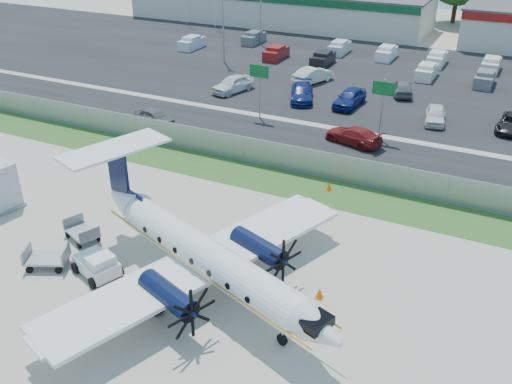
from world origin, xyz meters
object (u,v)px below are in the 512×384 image
at_px(aircraft, 203,255).
at_px(baggage_cart_near, 47,258).
at_px(baggage_cart_far, 82,232).
at_px(pushback_tug, 98,265).

height_order(aircraft, baggage_cart_near, aircraft).
height_order(aircraft, baggage_cart_far, aircraft).
bearing_deg(pushback_tug, baggage_cart_far, 143.46).
relative_size(pushback_tug, baggage_cart_near, 1.12).
bearing_deg(aircraft, baggage_cart_far, 174.11).
xyz_separation_m(baggage_cart_near, baggage_cart_far, (-0.17, 2.96, -0.02)).
bearing_deg(aircraft, baggage_cart_near, -166.81).
relative_size(baggage_cart_near, baggage_cart_far, 1.04).
distance_m(baggage_cart_near, baggage_cart_far, 2.97).
height_order(aircraft, pushback_tug, aircraft).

